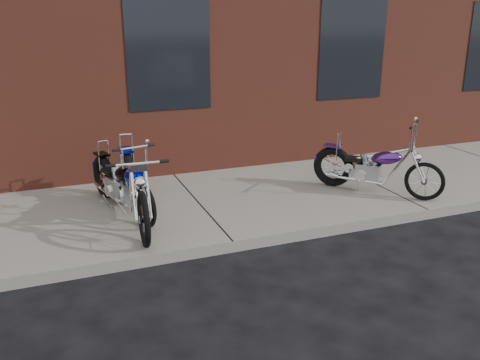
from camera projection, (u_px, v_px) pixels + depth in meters
name	position (u px, v px, depth m)	size (l,w,h in m)	color
ground	(233.00, 253.00, 6.31)	(120.00, 120.00, 0.00)	black
sidewalk	(198.00, 207.00, 7.62)	(22.00, 3.00, 0.15)	slate
chopper_purple	(373.00, 170.00, 7.92)	(1.40, 1.63, 1.15)	black
chopper_blue	(134.00, 189.00, 6.83)	(0.58, 2.40, 1.04)	black
chopper_third	(121.00, 185.00, 7.19)	(0.69, 2.03, 1.05)	black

